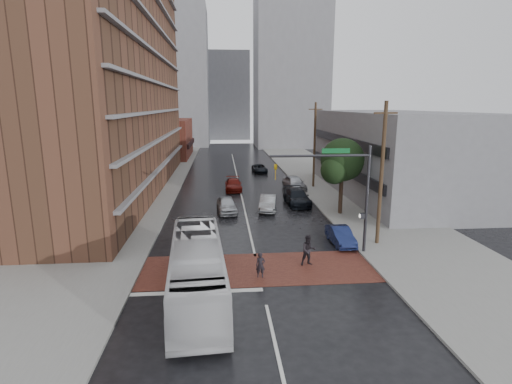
{
  "coord_description": "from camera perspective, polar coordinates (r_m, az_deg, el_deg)",
  "views": [
    {
      "loc": [
        -2.08,
        -22.02,
        9.77
      ],
      "look_at": [
        0.38,
        6.29,
        3.5
      ],
      "focal_mm": 28.0,
      "sensor_mm": 36.0,
      "label": 1
    }
  ],
  "objects": [
    {
      "name": "ground",
      "position": [
        24.18,
        0.4,
        -11.39
      ],
      "size": [
        160.0,
        160.0,
        0.0
      ],
      "primitive_type": "plane",
      "color": "black",
      "rests_on": "ground"
    },
    {
      "name": "crosswalk",
      "position": [
        24.64,
        0.29,
        -10.9
      ],
      "size": [
        14.0,
        5.0,
        0.02
      ],
      "primitive_type": "cube",
      "color": "brown",
      "rests_on": "ground"
    },
    {
      "name": "sidewalk_west",
      "position": [
        48.93,
        -15.96,
        0.52
      ],
      "size": [
        9.0,
        90.0,
        0.15
      ],
      "primitive_type": "cube",
      "color": "gray",
      "rests_on": "ground"
    },
    {
      "name": "sidewalk_east",
      "position": [
        49.9,
        10.93,
        1.01
      ],
      "size": [
        9.0,
        90.0,
        0.15
      ],
      "primitive_type": "cube",
      "color": "gray",
      "rests_on": "ground"
    },
    {
      "name": "apartment_block",
      "position": [
        47.73,
        -20.3,
        16.79
      ],
      "size": [
        10.0,
        44.0,
        28.0
      ],
      "primitive_type": "cube",
      "color": "brown",
      "rests_on": "ground"
    },
    {
      "name": "storefront_west",
      "position": [
        76.92,
        -12.46,
        7.47
      ],
      "size": [
        8.0,
        16.0,
        7.0
      ],
      "primitive_type": "cube",
      "color": "brown",
      "rests_on": "ground"
    },
    {
      "name": "building_east",
      "position": [
        46.25,
        18.84,
        5.23
      ],
      "size": [
        11.0,
        26.0,
        9.0
      ],
      "primitive_type": "cube",
      "color": "gray",
      "rests_on": "ground"
    },
    {
      "name": "distant_tower_west",
      "position": [
        100.93,
        -12.2,
        15.71
      ],
      "size": [
        18.0,
        16.0,
        32.0
      ],
      "primitive_type": "cube",
      "color": "gray",
      "rests_on": "ground"
    },
    {
      "name": "distant_tower_east",
      "position": [
        95.74,
        4.95,
        17.32
      ],
      "size": [
        16.0,
        14.0,
        36.0
      ],
      "primitive_type": "cube",
      "color": "gray",
      "rests_on": "ground"
    },
    {
      "name": "distant_tower_center",
      "position": [
        117.06,
        -4.06,
        13.5
      ],
      "size": [
        12.0,
        10.0,
        24.0
      ],
      "primitive_type": "cube",
      "color": "gray",
      "rests_on": "ground"
    },
    {
      "name": "street_tree",
      "position": [
        36.02,
        12.23,
        4.12
      ],
      "size": [
        4.2,
        4.1,
        6.9
      ],
      "color": "#332319",
      "rests_on": "ground"
    },
    {
      "name": "signal_mast",
      "position": [
        26.26,
        12.71,
        1.07
      ],
      "size": [
        6.5,
        0.3,
        7.2
      ],
      "color": "#2D2D33",
      "rests_on": "ground"
    },
    {
      "name": "utility_pole_near",
      "position": [
        28.59,
        17.5,
        2.54
      ],
      "size": [
        1.6,
        0.26,
        10.0
      ],
      "color": "#473321",
      "rests_on": "ground"
    },
    {
      "name": "utility_pole_far",
      "position": [
        47.52,
        8.35,
        6.71
      ],
      "size": [
        1.6,
        0.26,
        10.0
      ],
      "color": "#473321",
      "rests_on": "ground"
    },
    {
      "name": "transit_bus",
      "position": [
        20.94,
        -8.4,
        -10.85
      ],
      "size": [
        3.34,
        11.19,
        3.07
      ],
      "primitive_type": "imported",
      "rotation": [
        0.0,
        0.0,
        0.07
      ],
      "color": "silver",
      "rests_on": "ground"
    },
    {
      "name": "pedestrian_a",
      "position": [
        23.25,
        0.64,
        -10.42
      ],
      "size": [
        0.55,
        0.37,
        1.48
      ],
      "primitive_type": "imported",
      "rotation": [
        0.0,
        0.0,
        -0.03
      ],
      "color": "black",
      "rests_on": "ground"
    },
    {
      "name": "pedestrian_b",
      "position": [
        25.04,
        7.52,
        -8.26
      ],
      "size": [
        1.01,
        0.83,
        1.93
      ],
      "primitive_type": "imported",
      "rotation": [
        0.0,
        0.0,
        0.11
      ],
      "color": "black",
      "rests_on": "ground"
    },
    {
      "name": "car_travel_a",
      "position": [
        36.73,
        -4.23,
        -1.84
      ],
      "size": [
        2.02,
        4.39,
        1.46
      ],
      "primitive_type": "imported",
      "rotation": [
        0.0,
        0.0,
        0.07
      ],
      "color": "#ABAEB3",
      "rests_on": "ground"
    },
    {
      "name": "car_travel_b",
      "position": [
        37.47,
        1.71,
        -1.57
      ],
      "size": [
        2.18,
        4.45,
        1.4
      ],
      "primitive_type": "imported",
      "rotation": [
        0.0,
        0.0,
        -0.17
      ],
      "color": "#979B9E",
      "rests_on": "ground"
    },
    {
      "name": "car_travel_c",
      "position": [
        46.23,
        -3.24,
        1.07
      ],
      "size": [
        1.89,
        4.64,
        1.35
      ],
      "primitive_type": "imported",
      "rotation": [
        0.0,
        0.0,
        0.0
      ],
      "color": "#68110B",
      "rests_on": "ground"
    },
    {
      "name": "suv_travel",
      "position": [
        58.42,
        0.52,
        3.39
      ],
      "size": [
        2.19,
        4.31,
        1.17
      ],
      "primitive_type": "imported",
      "rotation": [
        0.0,
        0.0,
        0.06
      ],
      "color": "black",
      "rests_on": "ground"
    },
    {
      "name": "car_parked_near",
      "position": [
        29.18,
        11.99,
        -6.12
      ],
      "size": [
        1.39,
        3.78,
        1.24
      ],
      "primitive_type": "imported",
      "rotation": [
        0.0,
        0.0,
        0.02
      ],
      "color": "#16204E",
      "rests_on": "ground"
    },
    {
      "name": "car_parked_mid",
      "position": [
        39.77,
        5.88,
        -0.73
      ],
      "size": [
        2.31,
        5.28,
        1.51
      ],
      "primitive_type": "imported",
      "rotation": [
        0.0,
        0.0,
        0.04
      ],
      "color": "black",
      "rests_on": "ground"
    },
    {
      "name": "car_parked_far",
      "position": [
        46.59,
        5.5,
        1.31
      ],
      "size": [
        2.55,
        5.06,
        1.65
      ],
      "primitive_type": "imported",
      "rotation": [
        0.0,
        0.0,
        0.13
      ],
      "color": "#B2B5BA",
      "rests_on": "ground"
    }
  ]
}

